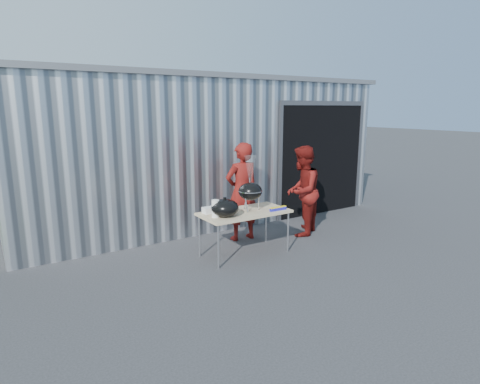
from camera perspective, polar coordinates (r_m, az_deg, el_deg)
ground at (r=6.51m, az=0.47°, el=-10.20°), size 80.00×80.00×0.00m
building at (r=10.55m, az=-9.19°, el=6.80°), size 8.20×6.20×3.10m
folding_table at (r=6.71m, az=0.64°, el=-3.11°), size 1.50×0.75×0.75m
kettle_grill at (r=6.67m, az=1.47°, el=0.91°), size 0.40×0.40×0.93m
grill_lid at (r=6.36m, az=-2.16°, el=-2.27°), size 0.44×0.44×0.32m
paper_towels at (r=6.33m, az=-3.52°, el=-2.37°), size 0.12×0.12×0.28m
white_tub at (r=6.60m, az=-4.42°, el=-2.60°), size 0.20×0.15×0.10m
foil_box at (r=6.79m, az=5.43°, el=-2.37°), size 0.32×0.05×0.06m
person_cook at (r=7.45m, az=0.27°, el=0.03°), size 0.69×0.47×1.83m
person_bystander at (r=7.84m, az=8.82°, el=0.16°), size 1.07×1.02×1.75m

